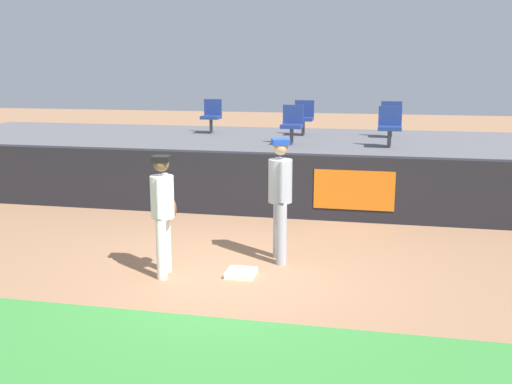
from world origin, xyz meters
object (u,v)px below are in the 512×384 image
at_px(player_runner_visitor, 280,191).
at_px(seat_front_right, 390,124).
at_px(seat_back_left, 212,114).
at_px(seat_back_center, 304,116).
at_px(seat_back_right, 391,117).
at_px(first_base, 241,273).
at_px(seat_front_center, 292,123).
at_px(player_fielder_home, 163,207).

xyz_separation_m(player_runner_visitor, seat_front_right, (1.57, 4.11, 0.64)).
bearing_deg(seat_back_left, seat_back_center, 0.01).
distance_m(seat_back_center, seat_back_right, 2.06).
relative_size(first_base, seat_back_right, 0.48).
bearing_deg(seat_front_right, seat_back_center, 138.44).
xyz_separation_m(seat_back_center, seat_front_center, (-0.00, -1.80, -0.00)).
relative_size(seat_front_right, seat_back_left, 1.00).
xyz_separation_m(player_fielder_home, seat_back_right, (3.08, 6.86, 0.73)).
distance_m(seat_back_right, seat_front_center, 2.74).
bearing_deg(seat_front_center, seat_back_center, 89.94).
bearing_deg(seat_back_right, seat_front_right, -91.07).
bearing_deg(player_fielder_home, seat_back_right, 146.72).
bearing_deg(player_runner_visitor, seat_front_right, 140.72).
relative_size(seat_back_center, seat_back_left, 1.00).
bearing_deg(first_base, player_fielder_home, -170.21).
bearing_deg(player_runner_visitor, seat_back_right, 146.46).
relative_size(player_runner_visitor, seat_back_left, 2.21).
bearing_deg(player_fielder_home, seat_front_center, 159.56).
xyz_separation_m(seat_back_center, seat_back_right, (2.06, 0.00, 0.00)).
bearing_deg(player_runner_visitor, player_fielder_home, -75.38).
bearing_deg(seat_front_center, player_runner_visitor, -83.60).
distance_m(first_base, seat_front_right, 5.53).
xyz_separation_m(player_fielder_home, seat_front_right, (3.05, 5.06, 0.73)).
relative_size(player_fielder_home, seat_front_center, 2.02).
distance_m(seat_back_center, seat_front_center, 1.80).
bearing_deg(seat_back_center, player_runner_visitor, -85.56).
distance_m(first_base, player_fielder_home, 1.43).
bearing_deg(seat_front_right, player_runner_visitor, -110.93).
distance_m(player_fielder_home, seat_front_right, 5.96).
bearing_deg(first_base, seat_front_center, 90.53).
relative_size(seat_front_right, seat_front_center, 1.00).
xyz_separation_m(first_base, seat_front_right, (1.99, 4.88, 1.67)).
xyz_separation_m(seat_back_right, seat_front_center, (-2.07, -1.80, -0.00)).
height_order(player_fielder_home, seat_back_center, seat_back_center).
bearing_deg(seat_front_center, first_base, -89.47).
relative_size(player_fielder_home, player_runner_visitor, 0.92).
distance_m(seat_back_center, seat_back_left, 2.31).
xyz_separation_m(player_runner_visitor, seat_back_center, (-0.46, 5.91, 0.64)).
relative_size(seat_back_center, seat_back_right, 1.00).
distance_m(player_runner_visitor, seat_back_right, 6.15).
relative_size(first_base, player_fielder_home, 0.24).
relative_size(seat_back_right, seat_back_left, 1.00).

